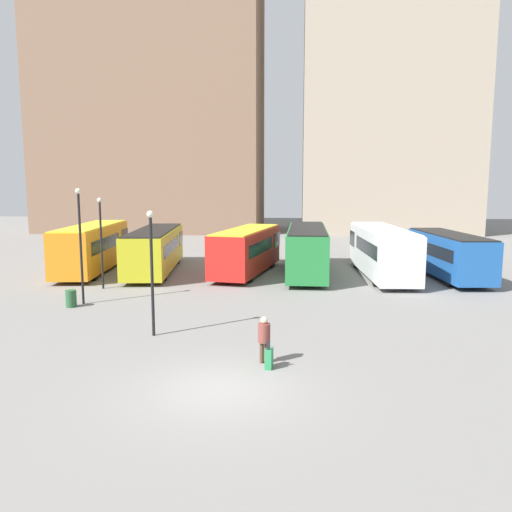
{
  "coord_description": "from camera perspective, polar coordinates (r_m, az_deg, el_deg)",
  "views": [
    {
      "loc": [
        2.3,
        -13.86,
        5.96
      ],
      "look_at": [
        0.05,
        12.49,
        2.23
      ],
      "focal_mm": 35.0,
      "sensor_mm": 36.0,
      "label": 1
    }
  ],
  "objects": [
    {
      "name": "bus_5",
      "position": [
        34.72,
        21.1,
        0.24
      ],
      "size": [
        3.33,
        9.38,
        2.92
      ],
      "rotation": [
        0.0,
        0.0,
        1.67
      ],
      "color": "#1E56A3",
      "rests_on": "ground_plane"
    },
    {
      "name": "ground_plane",
      "position": [
        15.25,
        -4.32,
        -14.99
      ],
      "size": [
        160.0,
        160.0,
        0.0
      ],
      "primitive_type": "plane",
      "color": "slate"
    },
    {
      "name": "lamp_post_3",
      "position": [
        20.04,
        -11.84,
        -0.67
      ],
      "size": [
        0.28,
        0.28,
        5.01
      ],
      "color": "black",
      "rests_on": "ground_plane"
    },
    {
      "name": "lamp_post_0",
      "position": [
        26.46,
        -19.44,
        2.07
      ],
      "size": [
        0.28,
        0.28,
        5.84
      ],
      "color": "black",
      "rests_on": "ground_plane"
    },
    {
      "name": "building_block_right",
      "position": [
        68.95,
        15.06,
        19.79
      ],
      "size": [
        21.48,
        11.64,
        40.69
      ],
      "color": "tan",
      "rests_on": "ground_plane"
    },
    {
      "name": "bus_3",
      "position": [
        34.15,
        5.85,
        0.87
      ],
      "size": [
        2.69,
        11.43,
        3.18
      ],
      "rotation": [
        0.0,
        0.0,
        1.56
      ],
      "color": "#237A38",
      "rests_on": "ground_plane"
    },
    {
      "name": "suitcase",
      "position": [
        16.72,
        1.5,
        -11.59
      ],
      "size": [
        0.26,
        0.45,
        0.99
      ],
      "rotation": [
        0.0,
        0.0,
        1.46
      ],
      "color": "#28844C",
      "rests_on": "ground_plane"
    },
    {
      "name": "bus_2",
      "position": [
        34.06,
        -1.02,
        0.77
      ],
      "size": [
        4.13,
        9.88,
        3.06
      ],
      "rotation": [
        0.0,
        0.0,
        1.4
      ],
      "color": "red",
      "rests_on": "ground_plane"
    },
    {
      "name": "lamp_post_2",
      "position": [
        30.12,
        -17.3,
        2.29
      ],
      "size": [
        0.28,
        0.28,
        5.29
      ],
      "color": "black",
      "rests_on": "ground_plane"
    },
    {
      "name": "bus_4",
      "position": [
        33.99,
        14.16,
        0.68
      ],
      "size": [
        3.1,
        10.94,
        3.24
      ],
      "rotation": [
        0.0,
        0.0,
        1.63
      ],
      "color": "silver",
      "rests_on": "ground_plane"
    },
    {
      "name": "traveler",
      "position": [
        16.99,
        0.93,
        -9.09
      ],
      "size": [
        0.46,
        0.46,
        1.61
      ],
      "rotation": [
        0.0,
        0.0,
        1.46
      ],
      "color": "#4C3828",
      "rests_on": "ground_plane"
    },
    {
      "name": "trash_bin",
      "position": [
        26.42,
        -20.38,
        -4.58
      ],
      "size": [
        0.52,
        0.52,
        0.85
      ],
      "color": "#285633",
      "rests_on": "ground_plane"
    },
    {
      "name": "building_block_left",
      "position": [
        70.97,
        -11.83,
        20.47
      ],
      "size": [
        28.57,
        13.94,
        42.92
      ],
      "color": "#7F604C",
      "rests_on": "ground_plane"
    },
    {
      "name": "bus_0",
      "position": [
        36.69,
        -18.15,
        1.06
      ],
      "size": [
        3.66,
        10.86,
        3.26
      ],
      "rotation": [
        0.0,
        0.0,
        1.68
      ],
      "color": "orange",
      "rests_on": "ground_plane"
    },
    {
      "name": "bus_1",
      "position": [
        35.57,
        -11.45,
        0.85
      ],
      "size": [
        3.95,
        11.45,
        2.97
      ],
      "rotation": [
        0.0,
        0.0,
        1.69
      ],
      "color": "gold",
      "rests_on": "ground_plane"
    }
  ]
}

